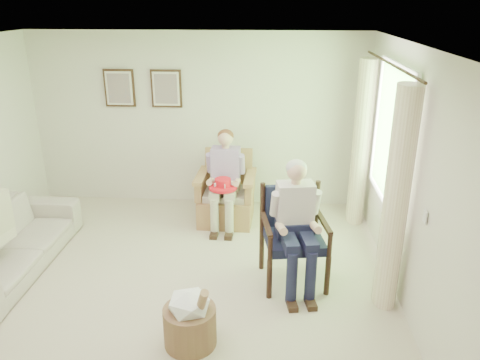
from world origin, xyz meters
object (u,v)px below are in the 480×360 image
(red_hat, at_px, (223,185))
(wicker_armchair, at_px, (226,199))
(person_dark, at_px, (296,217))
(sofa, at_px, (7,245))
(hatbox, at_px, (190,318))
(wood_armchair, at_px, (294,231))
(person_wicker, at_px, (225,173))

(red_hat, bearing_deg, wicker_armchair, 88.34)
(person_dark, height_order, red_hat, person_dark)
(sofa, bearing_deg, hatbox, -115.70)
(wicker_armchair, bearing_deg, hatbox, -89.60)
(wood_armchair, relative_size, red_hat, 2.80)
(wicker_armchair, bearing_deg, person_dark, -58.70)
(person_wicker, relative_size, person_dark, 0.94)
(sofa, relative_size, red_hat, 5.93)
(sofa, bearing_deg, red_hat, -64.05)
(person_wicker, relative_size, hatbox, 1.85)
(wicker_armchair, xyz_separation_m, red_hat, (-0.01, -0.34, 0.36))
(wood_armchair, distance_m, person_dark, 0.31)
(sofa, relative_size, person_wicker, 1.69)
(hatbox, bearing_deg, red_hat, 88.21)
(sofa, distance_m, person_dark, 3.37)
(red_hat, bearing_deg, hatbox, -91.79)
(person_wicker, xyz_separation_m, hatbox, (-0.08, -2.51, -0.49))
(hatbox, bearing_deg, person_dark, 46.41)
(sofa, height_order, red_hat, red_hat)
(person_wicker, distance_m, red_hat, 0.23)
(wicker_armchair, xyz_separation_m, wood_armchair, (0.90, -1.44, 0.26))
(person_dark, bearing_deg, wicker_armchair, 109.65)
(wood_armchair, distance_m, hatbox, 1.58)
(red_hat, bearing_deg, person_wicker, 87.28)
(wicker_armchair, distance_m, hatbox, 2.65)
(sofa, distance_m, red_hat, 2.71)
(person_wicker, bearing_deg, hatbox, -89.69)
(person_wicker, bearing_deg, red_hat, -90.55)
(sofa, relative_size, person_dark, 1.59)
(wood_armchair, bearing_deg, red_hat, 120.11)
(red_hat, relative_size, hatbox, 0.53)
(wood_armchair, distance_m, sofa, 3.34)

